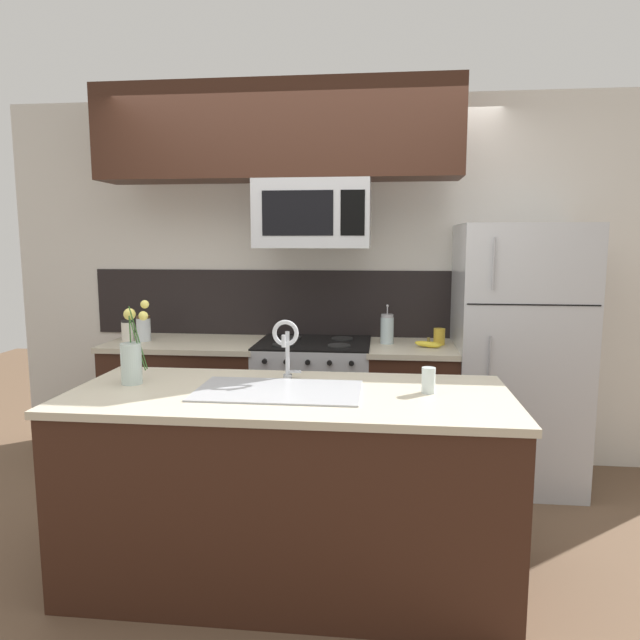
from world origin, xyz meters
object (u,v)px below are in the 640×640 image
at_px(refrigerator, 516,356).
at_px(french_press, 387,329).
at_px(sink_faucet, 286,341).
at_px(spare_glass, 428,380).
at_px(storage_jar_tall, 128,330).
at_px(storage_jar_medium, 144,328).
at_px(stove_range, 314,408).
at_px(banana_bunch, 428,344).
at_px(microwave, 313,214).
at_px(flower_vase, 132,359).
at_px(coffee_tin, 439,337).

distance_m(refrigerator, french_press, 0.86).
bearing_deg(sink_faucet, spare_glass, -13.87).
bearing_deg(storage_jar_tall, storage_jar_medium, -1.91).
distance_m(stove_range, french_press, 0.74).
xyz_separation_m(storage_jar_medium, french_press, (1.68, 0.08, 0.01)).
xyz_separation_m(banana_bunch, sink_faucet, (-0.77, -0.97, 0.18)).
xyz_separation_m(storage_jar_tall, banana_bunch, (2.07, -0.04, -0.05)).
xyz_separation_m(stove_range, microwave, (0.00, -0.02, 1.31)).
height_order(storage_jar_medium, sink_faucet, sink_faucet).
bearing_deg(storage_jar_tall, microwave, -0.05).
relative_size(stove_range, storage_jar_medium, 5.25).
distance_m(storage_jar_tall, flower_vase, 1.29).
bearing_deg(flower_vase, french_press, 45.05).
relative_size(refrigerator, storage_jar_medium, 9.63).
relative_size(storage_jar_medium, banana_bunch, 0.93).
xyz_separation_m(sink_faucet, spare_glass, (0.69, -0.17, -0.14)).
xyz_separation_m(refrigerator, spare_glass, (-0.67, -1.22, 0.12)).
relative_size(storage_jar_tall, sink_faucet, 0.47).
height_order(storage_jar_tall, coffee_tin, storage_jar_tall).
relative_size(french_press, spare_glass, 2.26).
bearing_deg(coffee_tin, storage_jar_tall, -178.14).
relative_size(microwave, banana_bunch, 3.92).
xyz_separation_m(storage_jar_tall, storage_jar_medium, (0.12, -0.00, 0.02)).
relative_size(refrigerator, coffee_tin, 15.51).
height_order(storage_jar_medium, banana_bunch, storage_jar_medium).
relative_size(french_press, coffee_tin, 2.43).
distance_m(microwave, storage_jar_tall, 1.53).
bearing_deg(french_press, spare_glass, -81.87).
bearing_deg(coffee_tin, sink_faucet, -128.27).
distance_m(refrigerator, banana_bunch, 0.59).
height_order(storage_jar_tall, flower_vase, flower_vase).
height_order(coffee_tin, flower_vase, flower_vase).
bearing_deg(french_press, stove_range, -173.04).
height_order(stove_range, storage_jar_tall, storage_jar_tall).
distance_m(coffee_tin, flower_vase, 2.01).
bearing_deg(microwave, spare_glass, -60.34).
xyz_separation_m(refrigerator, banana_bunch, (-0.58, -0.08, 0.08)).
relative_size(microwave, storage_jar_medium, 4.21).
bearing_deg(french_press, microwave, -170.65).
distance_m(refrigerator, coffee_tin, 0.51).
height_order(storage_jar_tall, storage_jar_medium, storage_jar_medium).
bearing_deg(banana_bunch, flower_vase, -143.37).
height_order(microwave, storage_jar_tall, microwave).
bearing_deg(refrigerator, french_press, 177.29).
bearing_deg(french_press, storage_jar_tall, -177.46).
bearing_deg(spare_glass, storage_jar_medium, 147.68).
bearing_deg(storage_jar_tall, spare_glass, -30.86).
distance_m(microwave, coffee_tin, 1.17).
distance_m(microwave, sink_faucet, 1.21).
distance_m(refrigerator, spare_glass, 1.40).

